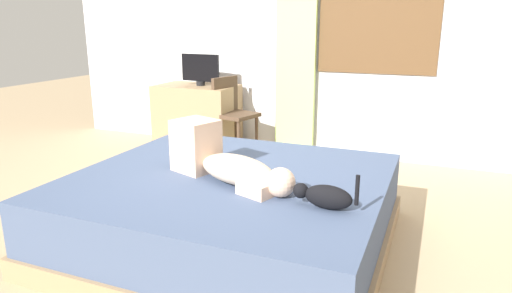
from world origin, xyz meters
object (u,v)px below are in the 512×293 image
Objects in this scene: desk at (197,117)px; cup at (222,81)px; tv_monitor at (200,69)px; person_lying at (226,162)px; cat at (325,196)px; bed at (231,209)px; chair_by_desk at (232,110)px.

desk is 9.48× the size of cup.
cup is at bearing 19.71° from tv_monitor.
person_lying is at bearing -63.12° from cup.
desk is (-2.07, 2.29, -0.18)m from cat.
desk is 0.55m from tv_monitor.
tv_monitor reaches higher than cup.
desk is at bearing -164.01° from cup.
cup reaches higher than person_lying.
cup is at bearing 15.99° from desk.
desk reaches higher than cat.
cup is (0.23, 0.08, -0.13)m from tv_monitor.
person_lying is 1.03× the size of desk.
person_lying reaches higher than desk.
person_lying is (0.02, -0.09, 0.36)m from bed.
bed is 2.41m from cup.
cat is at bearing -48.73° from tv_monitor.
chair_by_desk reaches higher than cup.
bed is 4.18× the size of tv_monitor.
chair_by_desk is (0.49, -0.10, 0.14)m from desk.
desk is at bearing 124.51° from bed.
chair_by_desk reaches higher than cat.
desk is (-1.37, 2.00, 0.13)m from bed.
desk is at bearing 132.07° from cat.
bed is 2.17× the size of person_lying.
cat is (0.68, -0.21, -0.05)m from person_lying.
person_lying is 2.18m from chair_by_desk.
desk is 1.87× the size of tv_monitor.
tv_monitor is 0.28m from cup.
person_lying is at bearing -57.43° from tv_monitor.
chair_by_desk is at bearing -13.14° from tv_monitor.
cat is 0.40× the size of desk.
cup reaches higher than cat.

